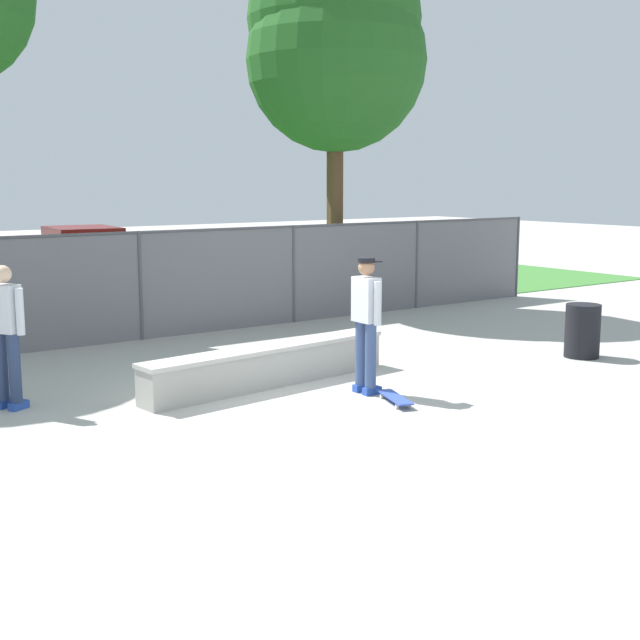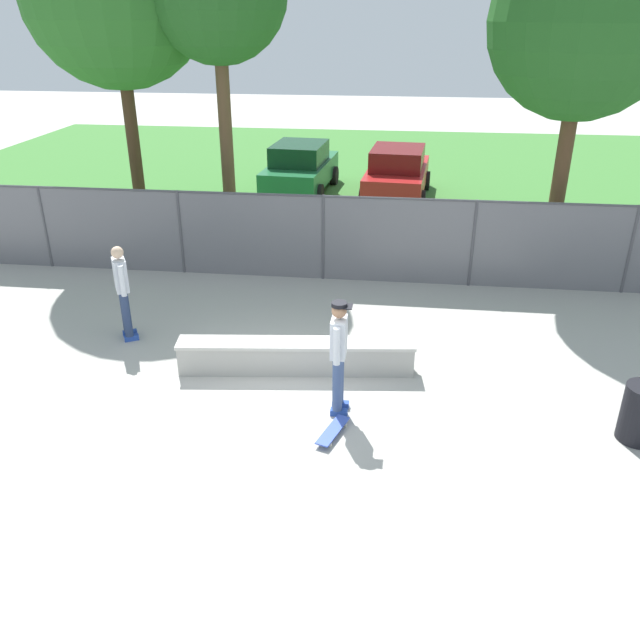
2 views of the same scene
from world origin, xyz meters
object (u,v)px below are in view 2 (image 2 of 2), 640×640
object	(u,v)px
skateboard	(333,431)
tree_mid	(585,22)
skateboarder	(339,352)
car_green	(300,168)
bystander	(123,289)
concrete_ledge	(296,356)
car_red	(397,173)

from	to	relation	value
skateboard	tree_mid	distance (m)	9.88
skateboarder	skateboard	bearing A→B (deg)	-91.20
tree_mid	car_green	size ratio (longest dim) A/B	1.69
skateboard	bystander	bearing A→B (deg)	147.85
concrete_ledge	car_red	world-z (taller)	car_red
skateboarder	tree_mid	world-z (taller)	tree_mid
concrete_ledge	bystander	size ratio (longest dim) A/B	2.22
skateboarder	bystander	size ratio (longest dim) A/B	1.01
car_red	bystander	xyz separation A→B (m)	(-4.83, -10.61, 0.17)
concrete_ledge	car_red	bearing A→B (deg)	82.47
skateboarder	car_green	world-z (taller)	skateboarder
concrete_ledge	car_red	xyz separation A→B (m)	(1.51, 11.44, 0.55)
skateboarder	concrete_ledge	bearing A→B (deg)	126.05
skateboard	tree_mid	bearing A→B (deg)	58.79
concrete_ledge	car_red	distance (m)	11.55
car_green	bystander	world-z (taller)	bystander
skateboarder	tree_mid	xyz separation A→B (m)	(4.31, 6.51, 4.33)
car_red	bystander	size ratio (longest dim) A/B	2.38
skateboard	bystander	world-z (taller)	bystander
car_red	tree_mid	bearing A→B (deg)	-59.14
concrete_ledge	car_green	bearing A→B (deg)	98.17
car_green	bystander	xyz separation A→B (m)	(-1.62, -10.99, 0.17)
car_green	skateboarder	bearing A→B (deg)	-78.97
car_green	car_red	size ratio (longest dim) A/B	1.00
bystander	car_red	bearing A→B (deg)	65.52
tree_mid	car_green	xyz separation A→B (m)	(-6.84, 6.45, -4.52)
skateboard	car_red	world-z (taller)	car_red
skateboard	car_green	distance (m)	13.84
skateboard	car_red	xyz separation A→B (m)	(0.70, 13.21, 0.77)
skateboard	car_green	xyz separation A→B (m)	(-2.51, 13.59, 0.77)
tree_mid	car_red	xyz separation A→B (m)	(-3.63, 6.07, -4.52)
concrete_ledge	tree_mid	bearing A→B (deg)	46.25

